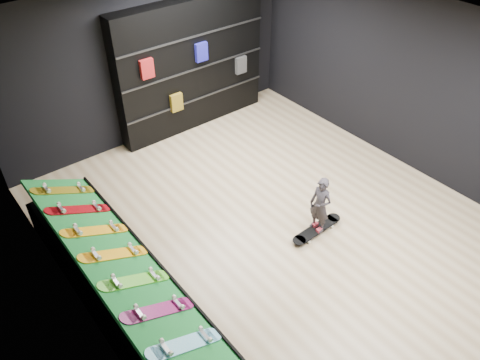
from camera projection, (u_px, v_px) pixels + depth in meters
floor at (272, 223)px, 7.43m from camera, size 6.00×7.00×0.01m
ceiling at (283, 40)px, 5.57m from camera, size 6.00×7.00×0.01m
wall_back at (150, 62)px, 8.64m from camera, size 6.00×0.02×3.00m
wall_left at (70, 242)px, 5.03m from camera, size 0.02×7.00×3.00m
wall_right at (407, 83)px, 7.97m from camera, size 0.02×7.00×3.00m
display_rack at (126, 295)px, 6.02m from camera, size 0.90×4.50×0.50m
turf_ramp at (124, 269)px, 5.76m from camera, size 0.92×4.50×0.46m
back_shelving at (191, 66)px, 9.06m from camera, size 3.18×0.37×2.55m
floor_skateboard at (317, 230)px, 7.24m from camera, size 0.98×0.24×0.09m
child at (319, 215)px, 7.03m from camera, size 0.18×0.23×0.57m
display_board_1 at (185, 344)px, 4.92m from camera, size 0.93×0.22×0.50m
display_board_2 at (158, 310)px, 5.25m from camera, size 0.93×0.22×0.50m
display_board_3 at (135, 281)px, 5.58m from camera, size 0.93×0.22×0.50m
display_board_4 at (114, 254)px, 5.92m from camera, size 0.93×0.22×0.50m
display_board_5 at (95, 231)px, 6.25m from camera, size 0.93×0.22×0.50m
display_board_6 at (79, 209)px, 6.58m from camera, size 0.93×0.22×0.50m
display_board_7 at (64, 190)px, 6.91m from camera, size 0.93×0.22×0.50m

